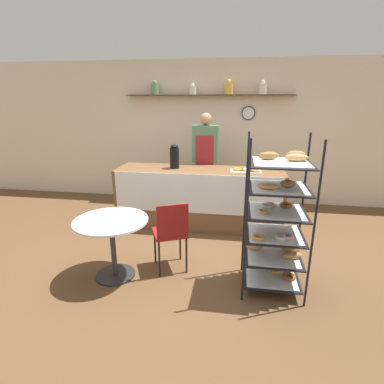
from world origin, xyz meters
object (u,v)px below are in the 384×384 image
(coffee_carafe, at_px, (174,157))
(pastry_rack, at_px, (277,220))
(cafe_chair, at_px, (171,230))
(person_worker, at_px, (205,161))
(cafe_table, at_px, (112,234))
(donut_tray_counter, at_px, (246,170))

(coffee_carafe, bearing_deg, pastry_rack, -48.05)
(cafe_chair, distance_m, coffee_carafe, 1.58)
(person_worker, distance_m, cafe_table, 2.32)
(cafe_table, relative_size, donut_tray_counter, 1.77)
(person_worker, bearing_deg, pastry_rack, -64.51)
(cafe_chair, bearing_deg, cafe_table, -7.24)
(cafe_table, bearing_deg, person_worker, 69.06)
(person_worker, xyz_separation_m, cafe_table, (-0.81, -2.13, -0.43))
(cafe_chair, bearing_deg, donut_tray_counter, -146.28)
(pastry_rack, distance_m, coffee_carafe, 2.15)
(pastry_rack, distance_m, donut_tray_counter, 1.54)
(cafe_table, bearing_deg, cafe_chair, 17.15)
(pastry_rack, height_order, cafe_chair, pastry_rack)
(person_worker, distance_m, donut_tray_counter, 0.88)
(pastry_rack, relative_size, person_worker, 0.94)
(pastry_rack, xyz_separation_m, cafe_table, (-1.80, -0.07, -0.25))
(person_worker, bearing_deg, coffee_carafe, -132.12)
(cafe_chair, xyz_separation_m, donut_tray_counter, (0.86, 1.38, 0.42))
(person_worker, xyz_separation_m, coffee_carafe, (-0.44, -0.48, 0.15))
(person_worker, relative_size, cafe_chair, 2.01)
(pastry_rack, distance_m, person_worker, 2.29)
(cafe_chair, height_order, coffee_carafe, coffee_carafe)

